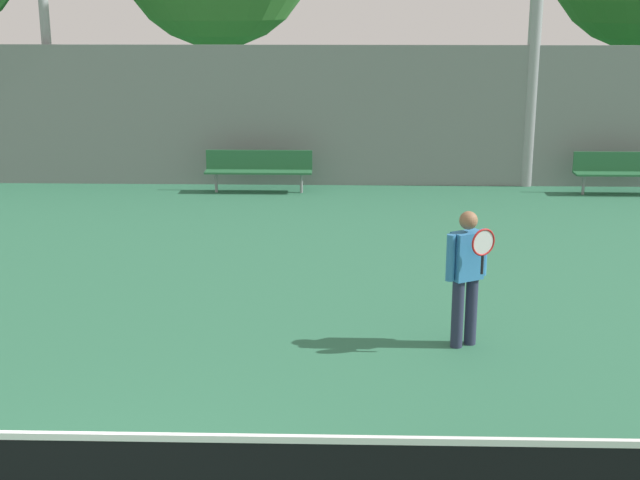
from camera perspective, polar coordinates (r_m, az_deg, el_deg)
tennis_player at (r=10.27m, az=9.37°, el=-1.98°), size 0.53×0.51×1.61m
bench_courtside_near at (r=19.20m, az=18.81°, el=4.36°), size 1.98×0.40×0.85m
bench_courtside_far at (r=18.43m, az=-3.94°, el=4.72°), size 2.20×0.40×0.85m
back_fence at (r=19.01m, az=-4.51°, el=7.92°), size 28.58×0.06×2.94m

